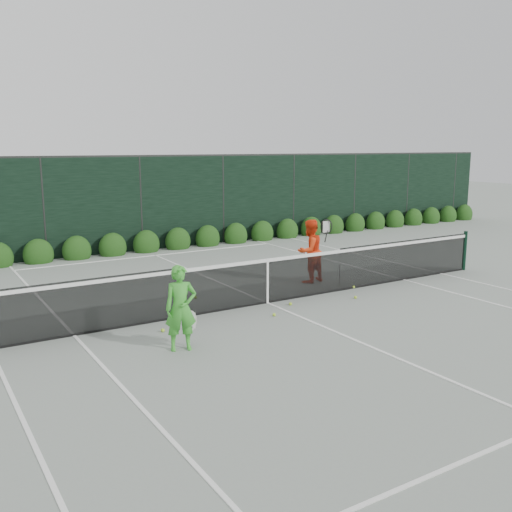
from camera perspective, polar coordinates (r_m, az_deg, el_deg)
ground at (r=12.36m, az=1.15°, el=-4.73°), size 80.00×80.00×0.00m
tennis_net at (r=12.21m, az=1.06°, el=-2.35°), size 12.90×0.10×1.07m
player_woman at (r=9.50m, az=-7.52°, el=-5.20°), size 0.65×0.47×1.43m
player_man at (r=14.14m, az=5.39°, el=0.50°), size 0.93×0.73×1.57m
court_lines at (r=12.35m, az=1.15°, el=-4.71°), size 11.03×23.83×0.01m
windscreen_fence at (r=9.90m, az=9.72°, el=0.17°), size 32.00×21.07×3.06m
hedge_row at (r=18.58m, az=-10.91°, el=1.13°), size 31.66×0.65×0.94m
tennis_balls at (r=12.18m, az=2.04°, el=-4.81°), size 5.20×2.09×0.07m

